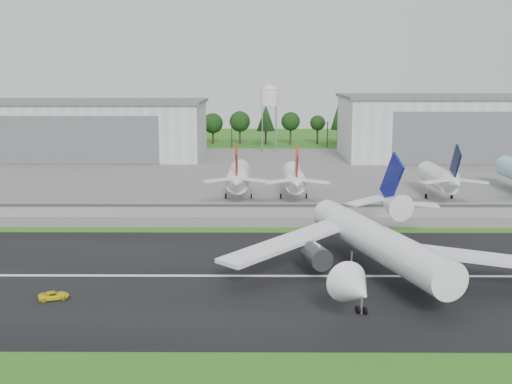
{
  "coord_description": "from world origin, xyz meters",
  "views": [
    {
      "loc": [
        -9.04,
        -94.34,
        34.13
      ],
      "look_at": [
        -9.86,
        40.0,
        9.0
      ],
      "focal_mm": 45.0,
      "sensor_mm": 36.0,
      "label": 1
    }
  ],
  "objects_px": {
    "main_airliner": "(376,250)",
    "ground_vehicle": "(54,295)",
    "parked_jet_red_a": "(238,177)",
    "parked_jet_red_b": "(294,178)",
    "parked_jet_navy": "(441,178)"
  },
  "relations": [
    {
      "from": "main_airliner",
      "to": "ground_vehicle",
      "type": "distance_m",
      "value": 52.25
    },
    {
      "from": "ground_vehicle",
      "to": "parked_jet_red_a",
      "type": "bearing_deg",
      "value": -39.44
    },
    {
      "from": "ground_vehicle",
      "to": "parked_jet_red_b",
      "type": "relative_size",
      "value": 0.14
    },
    {
      "from": "ground_vehicle",
      "to": "parked_jet_red_a",
      "type": "xyz_separation_m",
      "value": [
        25.52,
        78.21,
        5.59
      ]
    },
    {
      "from": "parked_jet_navy",
      "to": "ground_vehicle",
      "type": "bearing_deg",
      "value": -135.78
    },
    {
      "from": "main_airliner",
      "to": "parked_jet_red_b",
      "type": "distance_m",
      "value": 67.75
    },
    {
      "from": "ground_vehicle",
      "to": "parked_jet_red_b",
      "type": "bearing_deg",
      "value": -48.82
    },
    {
      "from": "parked_jet_red_a",
      "to": "parked_jet_red_b",
      "type": "distance_m",
      "value": 15.1
    },
    {
      "from": "main_airliner",
      "to": "parked_jet_red_b",
      "type": "height_order",
      "value": "main_airliner"
    },
    {
      "from": "parked_jet_red_b",
      "to": "main_airliner",
      "type": "bearing_deg",
      "value": -81.29
    },
    {
      "from": "parked_jet_red_a",
      "to": "parked_jet_red_b",
      "type": "bearing_deg",
      "value": -0.16
    },
    {
      "from": "ground_vehicle",
      "to": "parked_jet_navy",
      "type": "bearing_deg",
      "value": -67.15
    },
    {
      "from": "ground_vehicle",
      "to": "parked_jet_navy",
      "type": "relative_size",
      "value": 0.14
    },
    {
      "from": "parked_jet_red_a",
      "to": "parked_jet_navy",
      "type": "relative_size",
      "value": 1.0
    },
    {
      "from": "parked_jet_red_a",
      "to": "parked_jet_red_b",
      "type": "height_order",
      "value": "parked_jet_red_a"
    }
  ]
}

